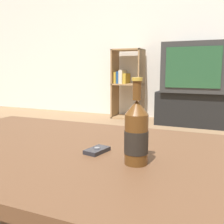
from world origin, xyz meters
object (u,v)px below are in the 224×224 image
at_px(bookshelf, 126,83).
at_px(cell_phone, 97,150).
at_px(television, 195,68).
at_px(beer_bottle, 136,133).
at_px(tv_stand, 193,108).

relative_size(bookshelf, cell_phone, 10.07).
distance_m(television, cell_phone, 2.73).
distance_m(bookshelf, beer_bottle, 3.07).
relative_size(beer_bottle, cell_phone, 2.64).
bearing_deg(tv_stand, beer_bottle, -87.66).
xyz_separation_m(television, bookshelf, (-0.96, 0.11, -0.21)).
bearing_deg(cell_phone, bookshelf, 119.27).
xyz_separation_m(tv_stand, beer_bottle, (0.11, -2.77, 0.31)).
height_order(tv_stand, cell_phone, cell_phone).
bearing_deg(beer_bottle, bookshelf, 110.46).
distance_m(tv_stand, beer_bottle, 2.79).
bearing_deg(cell_phone, beer_bottle, -6.77).
xyz_separation_m(bookshelf, cell_phone, (0.92, -2.83, -0.08)).
relative_size(television, beer_bottle, 2.93).
relative_size(tv_stand, beer_bottle, 3.49).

